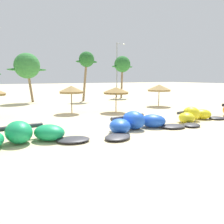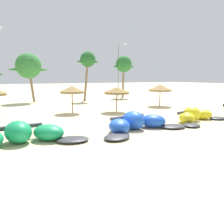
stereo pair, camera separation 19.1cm
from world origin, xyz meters
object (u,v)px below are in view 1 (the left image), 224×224
object	(u,v)px
kite_left	(21,136)
beach_umbrella_near_palms	(116,91)
beach_umbrella_outermost	(159,88)
lamppost_west_center	(117,67)
kite_left_of_center	(137,123)
palm_left_of_gap	(27,66)
palm_center_right	(122,65)
beach_umbrella_middle	(71,90)
kite_center	(195,116)
palm_center_left	(86,61)

from	to	relation	value
kite_left	beach_umbrella_near_palms	distance (m)	13.79
beach_umbrella_near_palms	beach_umbrella_outermost	xyz separation A→B (m)	(7.55, 1.72, 0.06)
beach_umbrella_near_palms	beach_umbrella_outermost	size ratio (longest dim) A/B	0.91
beach_umbrella_near_palms	lamppost_west_center	xyz separation A→B (m)	(9.84, 16.35, 3.30)
kite_left_of_center	beach_umbrella_outermost	xyz separation A→B (m)	(10.67, 10.11, 1.89)
palm_left_of_gap	palm_center_right	bearing A→B (deg)	0.55
kite_left	beach_umbrella_middle	bearing A→B (deg)	56.70
kite_center	kite_left_of_center	bearing A→B (deg)	-176.49
lamppost_west_center	palm_center_left	bearing A→B (deg)	-155.47
palm_left_of_gap	palm_center_right	distance (m)	16.81
beach_umbrella_near_palms	palm_center_left	world-z (taller)	palm_center_left
kite_left	palm_center_left	bearing A→B (deg)	58.27
beach_umbrella_middle	beach_umbrella_near_palms	size ratio (longest dim) A/B	1.03
palm_center_right	palm_left_of_gap	bearing A→B (deg)	-179.45
palm_left_of_gap	palm_center_left	bearing A→B (deg)	-13.73
beach_umbrella_middle	palm_center_right	bearing A→B (deg)	42.56
beach_umbrella_near_palms	lamppost_west_center	size ratio (longest dim) A/B	0.28
kite_left	kite_center	size ratio (longest dim) A/B	1.24
beach_umbrella_outermost	palm_center_left	distance (m)	13.00
beach_umbrella_middle	palm_center_right	distance (m)	20.17
kite_left_of_center	palm_center_left	bearing A→B (deg)	76.37
beach_umbrella_outermost	beach_umbrella_near_palms	bearing A→B (deg)	-167.15
kite_left	kite_center	distance (m)	14.20
beach_umbrella_near_palms	kite_left_of_center	bearing A→B (deg)	-110.40
kite_center	palm_center_right	bearing A→B (deg)	73.41
beach_umbrella_near_palms	palm_center_left	xyz separation A→B (m)	(2.01, 12.78, 4.06)
kite_center	palm_center_right	world-z (taller)	palm_center_right
palm_center_left	palm_center_right	bearing A→B (deg)	15.72
kite_left_of_center	beach_umbrella_middle	bearing A→B (deg)	97.84
beach_umbrella_near_palms	beach_umbrella_middle	bearing A→B (deg)	160.00
palm_center_left	lamppost_west_center	size ratio (longest dim) A/B	0.77
beach_umbrella_middle	palm_left_of_gap	size ratio (longest dim) A/B	0.39
palm_left_of_gap	palm_center_left	distance (m)	8.99
kite_left	kite_left_of_center	xyz separation A→B (m)	(7.83, -0.21, 0.01)
beach_umbrella_near_palms	palm_left_of_gap	distance (m)	16.62
beach_umbrella_outermost	palm_center_right	world-z (taller)	palm_center_right
kite_left_of_center	kite_center	bearing A→B (deg)	3.51
lamppost_west_center	palm_left_of_gap	bearing A→B (deg)	-174.98
beach_umbrella_outermost	palm_left_of_gap	size ratio (longest dim) A/B	0.42
beach_umbrella_middle	palm_left_of_gap	bearing A→B (deg)	99.30
palm_center_left	kite_center	bearing A→B (deg)	-86.59
palm_center_right	lamppost_west_center	size ratio (longest dim) A/B	0.75
palm_center_left	palm_center_right	size ratio (longest dim) A/B	1.02
kite_left	palm_center_left	xyz separation A→B (m)	(12.96, 20.96, 5.91)
beach_umbrella_near_palms	palm_center_left	distance (m)	13.56
beach_umbrella_near_palms	palm_left_of_gap	world-z (taller)	palm_left_of_gap
palm_left_of_gap	palm_center_right	size ratio (longest dim) A/B	0.96
kite_left	beach_umbrella_near_palms	bearing A→B (deg)	36.76
kite_left	palm_left_of_gap	bearing A→B (deg)	79.51
beach_umbrella_outermost	palm_left_of_gap	xyz separation A→B (m)	(-14.22, 13.18, 3.03)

